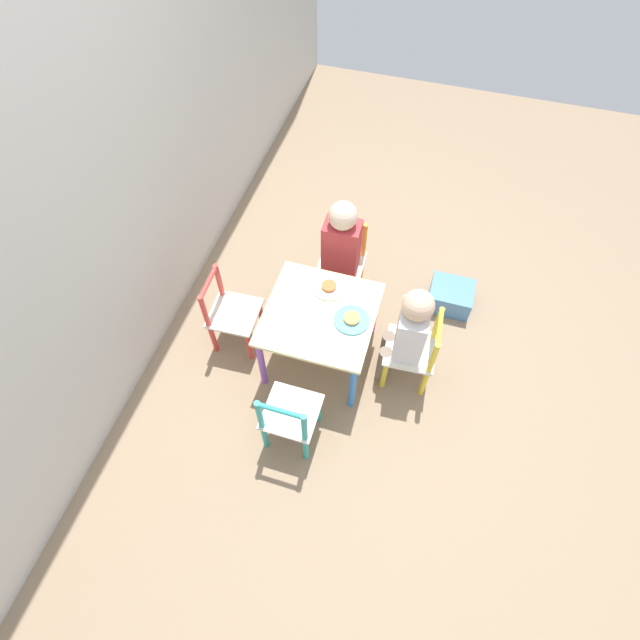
{
  "coord_description": "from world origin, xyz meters",
  "views": [
    {
      "loc": [
        -1.39,
        -0.41,
        2.47
      ],
      "look_at": [
        0.0,
        0.0,
        0.36
      ],
      "focal_mm": 28.0,
      "sensor_mm": 36.0,
      "label": 1
    }
  ],
  "objects_px": {
    "chair_teal": "(289,417)",
    "plate_right": "(329,287)",
    "kids_table": "(320,320)",
    "plate_front": "(352,320)",
    "chair_yellow": "(415,351)",
    "chair_red": "(230,313)",
    "child_right": "(341,248)",
    "chair_orange": "(342,263)",
    "child_front": "(408,330)",
    "storage_bin": "(450,296)"
  },
  "relations": [
    {
      "from": "chair_teal",
      "to": "plate_right",
      "type": "xyz_separation_m",
      "value": [
        0.67,
        -0.0,
        0.19
      ]
    },
    {
      "from": "chair_orange",
      "to": "storage_bin",
      "type": "height_order",
      "value": "chair_orange"
    },
    {
      "from": "plate_front",
      "to": "storage_bin",
      "type": "relative_size",
      "value": 0.71
    },
    {
      "from": "chair_teal",
      "to": "child_front",
      "type": "distance_m",
      "value": 0.72
    },
    {
      "from": "plate_front",
      "to": "child_right",
      "type": "bearing_deg",
      "value": 21.79
    },
    {
      "from": "child_right",
      "to": "plate_right",
      "type": "relative_size",
      "value": 4.3
    },
    {
      "from": "chair_teal",
      "to": "plate_right",
      "type": "bearing_deg",
      "value": -89.92
    },
    {
      "from": "chair_orange",
      "to": "chair_red",
      "type": "relative_size",
      "value": 1.0
    },
    {
      "from": "child_front",
      "to": "chair_yellow",
      "type": "bearing_deg",
      "value": 90.0
    },
    {
      "from": "chair_yellow",
      "to": "chair_teal",
      "type": "bearing_deg",
      "value": -46.81
    },
    {
      "from": "kids_table",
      "to": "child_front",
      "type": "xyz_separation_m",
      "value": [
        0.03,
        -0.44,
        0.06
      ]
    },
    {
      "from": "chair_yellow",
      "to": "chair_teal",
      "type": "relative_size",
      "value": 1.0
    },
    {
      "from": "chair_yellow",
      "to": "storage_bin",
      "type": "distance_m",
      "value": 0.59
    },
    {
      "from": "chair_red",
      "to": "storage_bin",
      "type": "distance_m",
      "value": 1.31
    },
    {
      "from": "chair_teal",
      "to": "storage_bin",
      "type": "height_order",
      "value": "chair_teal"
    },
    {
      "from": "storage_bin",
      "to": "chair_orange",
      "type": "bearing_deg",
      "value": 96.4
    },
    {
      "from": "chair_orange",
      "to": "child_right",
      "type": "bearing_deg",
      "value": -90.0
    },
    {
      "from": "child_right",
      "to": "child_front",
      "type": "relative_size",
      "value": 1.04
    },
    {
      "from": "chair_yellow",
      "to": "child_front",
      "type": "relative_size",
      "value": 0.71
    },
    {
      "from": "chair_orange",
      "to": "plate_right",
      "type": "height_order",
      "value": "chair_orange"
    },
    {
      "from": "chair_orange",
      "to": "plate_right",
      "type": "distance_m",
      "value": 0.39
    },
    {
      "from": "chair_teal",
      "to": "plate_right",
      "type": "height_order",
      "value": "chair_teal"
    },
    {
      "from": "chair_teal",
      "to": "child_front",
      "type": "height_order",
      "value": "child_front"
    },
    {
      "from": "chair_orange",
      "to": "child_front",
      "type": "distance_m",
      "value": 0.69
    },
    {
      "from": "chair_yellow",
      "to": "child_front",
      "type": "distance_m",
      "value": 0.19
    },
    {
      "from": "child_right",
      "to": "plate_front",
      "type": "distance_m",
      "value": 0.48
    },
    {
      "from": "plate_front",
      "to": "child_front",
      "type": "bearing_deg",
      "value": -84.77
    },
    {
      "from": "child_right",
      "to": "chair_teal",
      "type": "bearing_deg",
      "value": -91.11
    },
    {
      "from": "kids_table",
      "to": "chair_teal",
      "type": "relative_size",
      "value": 1.11
    },
    {
      "from": "child_right",
      "to": "chair_orange",
      "type": "bearing_deg",
      "value": 90.0
    },
    {
      "from": "chair_orange",
      "to": "chair_teal",
      "type": "height_order",
      "value": "same"
    },
    {
      "from": "chair_yellow",
      "to": "child_front",
      "type": "height_order",
      "value": "child_front"
    },
    {
      "from": "chair_orange",
      "to": "child_right",
      "type": "xyz_separation_m",
      "value": [
        -0.06,
        -0.0,
        0.19
      ]
    },
    {
      "from": "chair_red",
      "to": "child_right",
      "type": "xyz_separation_m",
      "value": [
        0.47,
        -0.49,
        0.19
      ]
    },
    {
      "from": "chair_orange",
      "to": "plate_right",
      "type": "xyz_separation_m",
      "value": [
        -0.34,
        -0.02,
        0.19
      ]
    },
    {
      "from": "chair_red",
      "to": "plate_right",
      "type": "relative_size",
      "value": 2.93
    },
    {
      "from": "kids_table",
      "to": "chair_teal",
      "type": "bearing_deg",
      "value": 179.68
    },
    {
      "from": "kids_table",
      "to": "plate_front",
      "type": "height_order",
      "value": "plate_front"
    },
    {
      "from": "child_front",
      "to": "storage_bin",
      "type": "xyz_separation_m",
      "value": [
        0.56,
        -0.21,
        -0.34
      ]
    },
    {
      "from": "chair_red",
      "to": "storage_bin",
      "type": "bearing_deg",
      "value": -64.94
    },
    {
      "from": "chair_orange",
      "to": "chair_teal",
      "type": "bearing_deg",
      "value": -91.04
    },
    {
      "from": "child_front",
      "to": "plate_front",
      "type": "relative_size",
      "value": 3.92
    },
    {
      "from": "chair_yellow",
      "to": "chair_red",
      "type": "distance_m",
      "value": 1.01
    },
    {
      "from": "chair_orange",
      "to": "plate_front",
      "type": "relative_size",
      "value": 2.78
    },
    {
      "from": "chair_orange",
      "to": "chair_red",
      "type": "distance_m",
      "value": 0.72
    },
    {
      "from": "child_front",
      "to": "storage_bin",
      "type": "distance_m",
      "value": 0.68
    },
    {
      "from": "kids_table",
      "to": "child_right",
      "type": "height_order",
      "value": "child_right"
    },
    {
      "from": "storage_bin",
      "to": "plate_right",
      "type": "bearing_deg",
      "value": 122.66
    },
    {
      "from": "child_right",
      "to": "plate_right",
      "type": "height_order",
      "value": "child_right"
    },
    {
      "from": "kids_table",
      "to": "storage_bin",
      "type": "height_order",
      "value": "kids_table"
    }
  ]
}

